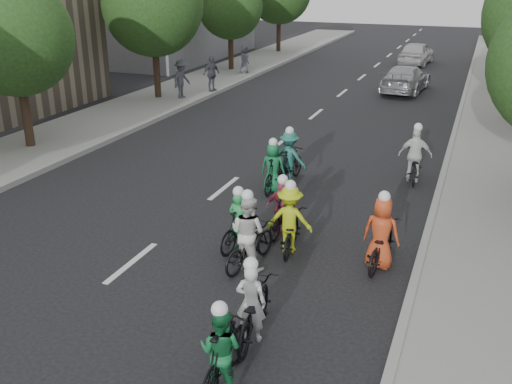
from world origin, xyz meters
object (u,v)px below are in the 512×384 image
Objects in this scene: follow_car_trail at (416,53)px; cyclist_7 at (289,161)px; cyclist_2 at (290,225)px; cyclist_0 at (253,309)px; cyclist_3 at (283,212)px; cyclist_1 at (223,353)px; spectator_0 at (182,79)px; spectator_2 at (244,59)px; spectator_1 at (211,74)px; cyclist_5 at (240,226)px; cyclist_4 at (381,240)px; cyclist_9 at (274,171)px; cyclist_8 at (415,161)px; cyclist_6 at (249,239)px; follow_car_lead at (406,79)px.

cyclist_7 is at bearing 93.16° from follow_car_trail.
cyclist_2 is 4.54m from cyclist_7.
cyclist_2 is at bearing -89.51° from cyclist_0.
cyclist_1 is at bearing 103.42° from cyclist_3.
cyclist_3 is 0.93× the size of spectator_0.
cyclist_7 is 1.10× the size of spectator_2.
spectator_1 reaches higher than cyclist_1.
cyclist_0 is 1.21× the size of spectator_2.
cyclist_2 is 1.07× the size of spectator_2.
cyclist_1 is 4.79m from cyclist_5.
follow_car_trail is at bearing -79.89° from cyclist_4.
cyclist_9 is 1.07× the size of spectator_2.
cyclist_7 is at bearing -130.53° from spectator_0.
cyclist_1 is 1.02× the size of spectator_1.
cyclist_7 reaches higher than cyclist_0.
cyclist_0 is at bearing 96.88° from follow_car_trail.
cyclist_4 is 5.84m from cyclist_8.
follow_car_trail is at bearing -24.43° from spectator_0.
spectator_1 is (-7.96, 11.03, 0.36)m from cyclist_7.
cyclist_6 reaches higher than follow_car_trail.
cyclist_6 reaches higher than cyclist_2.
spectator_0 is (-8.40, 9.85, 0.46)m from cyclist_9.
cyclist_1 is 0.97× the size of cyclist_4.
follow_car_trail is 16.50m from spectator_1.
cyclist_7 is at bearing 89.62° from follow_car_lead.
spectator_1 is 1.08× the size of spectator_2.
follow_car_lead is (1.56, 16.20, 0.08)m from cyclist_9.
cyclist_0 is 32.81m from follow_car_trail.
spectator_0 is 7.66m from spectator_2.
cyclist_5 is at bearing -156.12° from spectator_2.
cyclist_7 is (-0.85, 5.35, 0.04)m from cyclist_6.
cyclist_8 is at bearing 101.66° from follow_car_trail.
cyclist_4 is at bearing 173.10° from cyclist_2.
spectator_0 reaches higher than cyclist_6.
cyclist_0 is 1.17× the size of cyclist_3.
cyclist_2 is at bearing -108.23° from cyclist_6.
spectator_0 reaches higher than cyclist_4.
cyclist_0 is at bearing 109.49° from cyclist_7.
spectator_0 is 1.03× the size of spectator_1.
follow_car_lead is 11.82m from spectator_0.
cyclist_7 is at bearing 18.28° from cyclist_8.
cyclist_3 is 0.95× the size of spectator_1.
cyclist_4 is 0.99× the size of cyclist_6.
spectator_2 is at bearing -2.94° from follow_car_lead.
cyclist_3 is at bearing 57.83° from cyclist_8.
cyclist_2 is 19.66m from follow_car_lead.
cyclist_4 is at bearing -120.28° from spectator_1.
cyclist_5 is 1.04× the size of spectator_2.
cyclist_7 is 25.06m from follow_car_trail.
cyclist_5 is 17.72m from spectator_1.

